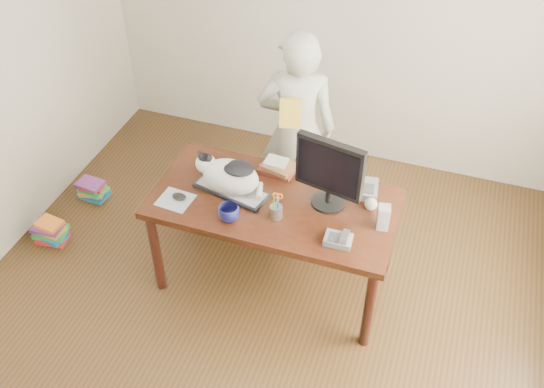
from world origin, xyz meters
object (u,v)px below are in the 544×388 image
Objects in this scene: book_stack at (278,167)px; book_pile_b at (93,189)px; coffee_mug at (229,213)px; baseball at (371,204)px; speaker at (383,217)px; pen_cup at (276,211)px; desk at (278,210)px; monitor at (330,171)px; calculator at (366,189)px; book_pile_a at (51,231)px; mouse at (179,196)px; phone at (339,239)px; cat at (228,175)px; person at (297,130)px; keyboard at (231,190)px.

book_stack is 1.80m from book_pile_b.
baseball is (0.82, 0.38, -0.01)m from coffee_mug.
pen_cup is at bearing -179.72° from speaker.
desk is 3.19× the size of monitor.
baseball is at bearing 25.09° from coffee_mug.
calculator reaches higher than book_pile_a.
monitor is 0.99m from mouse.
calculator is at bearing 11.77° from book_pile_a.
phone is at bearing -51.20° from monitor.
coffee_mug is (0.38, -0.07, 0.03)m from mouse.
calculator is at bearing 81.83° from phone.
mouse is (-0.28, -0.18, -0.12)m from cat.
speaker is at bearing 4.38° from book_pile_a.
phone is 1.12m from person.
book_pile_b is (-1.78, 0.49, -0.74)m from pen_cup.
coffee_mug is 0.90m from baseball.
phone is at bearing -33.42° from book_stack.
coffee_mug is 0.93m from calculator.
cat reaches higher than baseball.
person reaches higher than book_stack.
keyboard is at bearing 162.70° from phone.
mouse is 0.06× the size of person.
keyboard is (-0.30, -0.09, 0.16)m from desk.
book_pile_a reaches higher than book_pile_b.
cat is (-0.02, 0.00, 0.13)m from keyboard.
coffee_mug is 0.08× the size of person.
coffee_mug reaches higher than desk.
person is at bearing 82.43° from coffee_mug.
pen_cup is at bearing -63.46° from book_stack.
book_stack is at bearing 64.13° from cat.
baseball reaches higher than desk.
calculator is at bearing 31.69° from keyboard.
book_stack reaches higher than keyboard.
pen_cup is 0.79× the size of book_stack.
person is (-0.68, 0.61, 0.00)m from baseball.
pen_cup is 0.44m from phone.
keyboard is 0.33× the size of person.
cat is 6.03× the size of baseball.
cat is at bearing -119.40° from book_stack.
person is 5.87× the size of book_pile_a.
coffee_mug is (0.10, -0.25, -0.09)m from cat.
pen_cup is 0.77× the size of book_pile_a.
monitor is at bearing -144.61° from calculator.
coffee_mug is at bearing 67.36° from person.
cat is at bearing -171.71° from baseball.
mouse is at bearing -128.03° from book_stack.
book_stack reaches higher than book_pile_b.
monitor is 3.08× the size of speaker.
book_pile_b is (-2.21, 0.58, -0.70)m from phone.
baseball is (0.60, 0.05, 0.19)m from desk.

